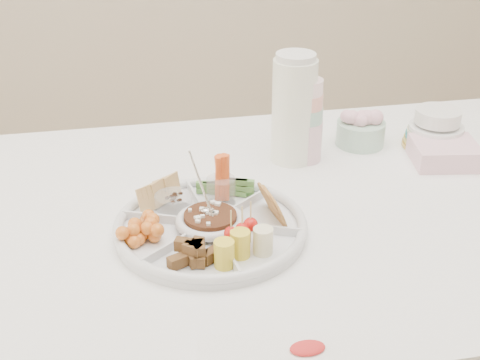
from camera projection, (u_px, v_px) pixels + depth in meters
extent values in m
cube|color=white|center=(292.00, 339.00, 1.62)|extent=(1.52, 1.02, 0.76)
cylinder|color=silver|center=(210.00, 224.00, 1.33)|extent=(0.50, 0.50, 0.04)
cylinder|color=#5A2816|center=(210.00, 221.00, 1.33)|extent=(0.14, 0.14, 0.04)
cylinder|color=silver|center=(306.00, 117.00, 1.59)|extent=(0.10, 0.10, 0.22)
cylinder|color=white|center=(294.00, 107.00, 1.58)|extent=(0.11, 0.11, 0.27)
cylinder|color=#9FE3C5|center=(361.00, 128.00, 1.70)|extent=(0.15, 0.15, 0.09)
cube|color=#ECBBCA|center=(444.00, 153.00, 1.62)|extent=(0.17, 0.16, 0.05)
cylinder|color=gold|center=(436.00, 128.00, 1.68)|extent=(0.17, 0.17, 0.10)
cube|color=silver|center=(289.00, 354.00, 1.03)|extent=(0.29, 0.13, 0.01)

